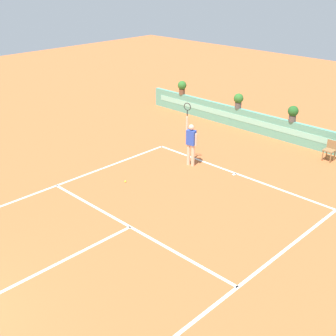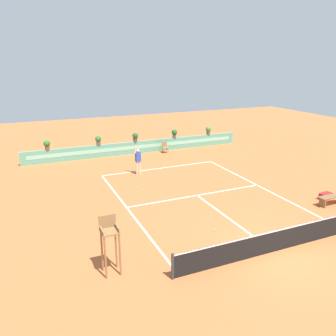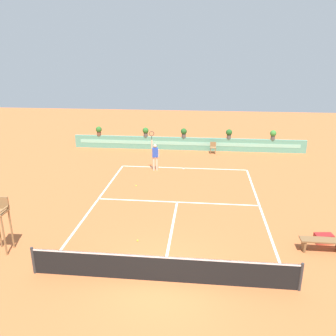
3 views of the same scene
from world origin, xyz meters
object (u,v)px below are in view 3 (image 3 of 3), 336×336
potted_plant_right (229,133)px  potted_plant_centre (184,132)px  tennis_ball_near_baseline (136,186)px  potted_plant_far_left (99,130)px  umpire_chair (0,218)px  ball_kid_chair (213,147)px  bench_courtside (322,242)px  gear_bag (324,238)px  potted_plant_far_right (273,134)px  tennis_ball_mid_court (138,240)px  tennis_player (155,155)px  potted_plant_left (146,131)px

potted_plant_right → potted_plant_centre: bearing=180.0°
tennis_ball_near_baseline → potted_plant_right: (5.68, 8.03, 1.38)m
potted_plant_far_left → umpire_chair: bearing=-87.0°
tennis_ball_near_baseline → potted_plant_centre: size_ratio=0.09×
tennis_ball_near_baseline → potted_plant_centre: 8.44m
ball_kid_chair → potted_plant_centre: 2.56m
bench_courtside → gear_bag: (0.32, 0.68, -0.20)m
potted_plant_right → potted_plant_centre: 3.46m
potted_plant_far_right → potted_plant_far_left: size_ratio=1.00×
ball_kid_chair → potted_plant_right: 1.68m
ball_kid_chair → tennis_ball_mid_court: size_ratio=12.50×
tennis_ball_near_baseline → gear_bag: bearing=-31.3°
tennis_player → potted_plant_right: (4.98, 5.14, 0.36)m
umpire_chair → ball_kid_chair: bearing=60.3°
umpire_chair → tennis_ball_near_baseline: bearing=62.3°
potted_plant_left → umpire_chair: bearing=-101.0°
umpire_chair → potted_plant_right: size_ratio=2.96×
tennis_player → potted_plant_centre: tennis_player is taller
umpire_chair → tennis_player: (4.42, 9.99, -0.29)m
potted_plant_far_right → potted_plant_left: size_ratio=1.00×
gear_bag → potted_plant_centre: potted_plant_centre is taller
umpire_chair → tennis_ball_mid_court: 5.24m
potted_plant_right → potted_plant_centre: same height
ball_kid_chair → tennis_player: 5.84m
ball_kid_chair → tennis_ball_mid_court: 13.64m
tennis_ball_near_baseline → potted_plant_left: size_ratio=0.09×
potted_plant_right → potted_plant_left: (-6.45, 0.00, 0.00)m
ball_kid_chair → tennis_player: tennis_player is taller
tennis_ball_near_baseline → potted_plant_right: 9.93m
gear_bag → potted_plant_far_left: size_ratio=0.97×
gear_bag → potted_plant_far_left: (-13.16, 13.27, 1.23)m
umpire_chair → tennis_player: bearing=66.1°
ball_kid_chair → tennis_ball_mid_court: (-3.27, -13.23, -0.44)m
potted_plant_far_left → potted_plant_left: size_ratio=1.00×
gear_bag → potted_plant_far_right: 13.33m
gear_bag → tennis_ball_mid_court: 7.45m
umpire_chair → ball_kid_chair: (8.21, 14.39, -0.86)m
gear_bag → potted_plant_far_left: bearing=134.8°
gear_bag → potted_plant_centre: size_ratio=0.97×
potted_plant_right → potted_plant_left: 6.45m
bench_courtside → ball_kid_chair: bearing=106.1°
tennis_ball_near_baseline → potted_plant_centre: bearing=74.5°
ball_kid_chair → potted_plant_far_right: bearing=9.3°
tennis_player → potted_plant_left: (-1.47, 5.14, 0.36)m
tennis_player → potted_plant_far_right: 9.74m
gear_bag → tennis_ball_near_baseline: gear_bag is taller
tennis_player → potted_plant_right: bearing=45.9°
tennis_player → tennis_ball_near_baseline: tennis_player is taller
tennis_player → tennis_ball_mid_court: 8.90m
tennis_ball_near_baseline → potted_plant_left: bearing=95.5°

